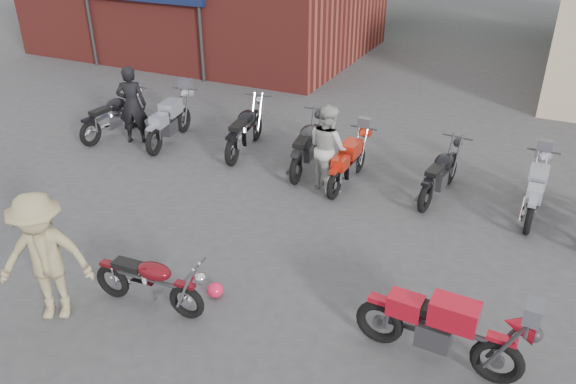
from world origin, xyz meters
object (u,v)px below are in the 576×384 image
at_px(helmet, 215,290).
at_px(vintage_motorcycle, 149,279).
at_px(person_light, 328,147).
at_px(person_tan, 44,258).
at_px(person_dark, 132,105).
at_px(row_bike_3, 307,143).
at_px(row_bike_6, 535,189).
at_px(sportbike, 442,325).
at_px(row_bike_4, 348,160).
at_px(row_bike_5, 440,171).
at_px(row_bike_0, 113,113).
at_px(row_bike_2, 245,127).
at_px(row_bike_1, 169,119).

bearing_deg(helmet, vintage_motorcycle, -138.84).
xyz_separation_m(person_light, person_tan, (-2.06, -5.49, 0.09)).
height_order(person_dark, row_bike_3, person_dark).
relative_size(person_light, row_bike_3, 0.86).
bearing_deg(row_bike_6, row_bike_3, 89.71).
bearing_deg(person_tan, sportbike, -13.59).
relative_size(sportbike, row_bike_3, 1.01).
relative_size(row_bike_4, row_bike_5, 0.98).
bearing_deg(row_bike_6, row_bike_0, 92.00).
height_order(row_bike_3, row_bike_4, row_bike_3).
bearing_deg(row_bike_6, row_bike_2, 87.92).
xyz_separation_m(vintage_motorcycle, person_tan, (-1.17, -0.74, 0.48)).
relative_size(row_bike_2, row_bike_4, 1.12).
height_order(vintage_motorcycle, row_bike_5, row_bike_5).
relative_size(sportbike, row_bike_2, 0.99).
bearing_deg(vintage_motorcycle, row_bike_5, 56.45).
distance_m(person_light, row_bike_0, 6.00).
bearing_deg(vintage_motorcycle, row_bike_4, 72.88).
height_order(helmet, row_bike_4, row_bike_4).
bearing_deg(row_bike_6, helmet, 139.14).
bearing_deg(row_bike_3, person_tan, 160.01).
relative_size(sportbike, row_bike_6, 1.09).
xyz_separation_m(vintage_motorcycle, row_bike_2, (-1.58, 5.66, 0.10)).
xyz_separation_m(row_bike_0, row_bike_3, (5.21, 0.33, 0.02)).
distance_m(person_dark, person_tan, 6.58).
bearing_deg(row_bike_0, row_bike_1, -76.67).
bearing_deg(person_light, row_bike_0, 30.97).
xyz_separation_m(row_bike_3, row_bike_5, (2.98, -0.08, -0.05)).
distance_m(sportbike, person_dark, 9.48).
relative_size(row_bike_0, row_bike_4, 1.07).
height_order(row_bike_2, row_bike_6, row_bike_2).
height_order(helmet, row_bike_5, row_bike_5).
xyz_separation_m(vintage_motorcycle, person_dark, (-4.35, 5.01, 0.44)).
distance_m(helmet, person_light, 4.21).
bearing_deg(sportbike, vintage_motorcycle, -167.42).
xyz_separation_m(person_tan, row_bike_0, (-3.92, 5.84, -0.41)).
relative_size(row_bike_1, row_bike_3, 1.01).
xyz_separation_m(person_dark, row_bike_3, (4.47, 0.42, -0.34)).
xyz_separation_m(row_bike_0, row_bike_2, (3.51, 0.55, 0.03)).
distance_m(vintage_motorcycle, person_light, 4.85).
bearing_deg(row_bike_2, row_bike_1, 90.82).
distance_m(sportbike, row_bike_2, 7.52).
xyz_separation_m(row_bike_2, row_bike_6, (6.46, -0.29, -0.06)).
distance_m(person_tan, row_bike_6, 8.61).
bearing_deg(row_bike_4, vintage_motorcycle, 167.87).
xyz_separation_m(person_tan, row_bike_3, (1.29, 6.17, -0.39)).
height_order(helmet, row_bike_6, row_bike_6).
relative_size(vintage_motorcycle, person_dark, 0.93).
bearing_deg(row_bike_5, helmet, 160.95).
bearing_deg(row_bike_0, row_bike_3, -81.68).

